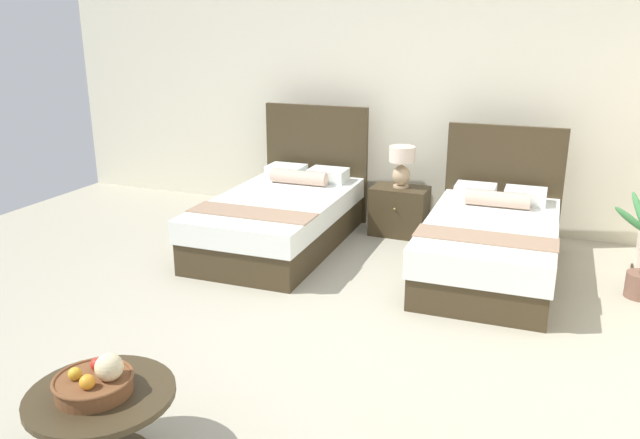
{
  "coord_description": "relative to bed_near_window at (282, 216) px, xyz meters",
  "views": [
    {
      "loc": [
        1.67,
        -3.94,
        2.26
      ],
      "look_at": [
        -0.13,
        0.49,
        0.74
      ],
      "focal_mm": 35.61,
      "sensor_mm": 36.0,
      "label": 1
    }
  ],
  "objects": [
    {
      "name": "ground_plane",
      "position": [
        1.06,
        -1.71,
        -0.32
      ],
      "size": [
        9.25,
        9.8,
        0.02
      ],
      "primitive_type": "cube",
      "color": "#A6A18C"
    },
    {
      "name": "wall_back",
      "position": [
        1.06,
        1.39,
        0.95
      ],
      "size": [
        9.25,
        0.12,
        2.52
      ],
      "primitive_type": "cube",
      "color": "beige",
      "rests_on": "ground"
    },
    {
      "name": "bed_near_window",
      "position": [
        0.0,
        0.0,
        0.0
      ],
      "size": [
        1.27,
        2.23,
        1.32
      ],
      "color": "#3B2F1C",
      "rests_on": "ground"
    },
    {
      "name": "bed_near_corner",
      "position": [
        2.11,
        -0.01,
        -0.0
      ],
      "size": [
        1.21,
        2.07,
        1.23
      ],
      "color": "#3B2F1C",
      "rests_on": "ground"
    },
    {
      "name": "nightstand",
      "position": [
        1.04,
        0.76,
        -0.04
      ],
      "size": [
        0.6,
        0.4,
        0.53
      ],
      "color": "#3B2F1C",
      "rests_on": "ground"
    },
    {
      "name": "table_lamp",
      "position": [
        1.04,
        0.78,
        0.48
      ],
      "size": [
        0.27,
        0.27,
        0.44
      ],
      "color": "tan",
      "rests_on": "nightstand"
    },
    {
      "name": "coffee_table",
      "position": [
        0.61,
        -3.45,
        -0.0
      ],
      "size": [
        0.76,
        0.76,
        0.42
      ],
      "color": "#3B2F1C",
      "rests_on": "ground"
    },
    {
      "name": "fruit_bowl",
      "position": [
        0.6,
        -3.46,
        0.19
      ],
      "size": [
        0.41,
        0.41,
        0.22
      ],
      "color": "brown",
      "rests_on": "coffee_table"
    }
  ]
}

